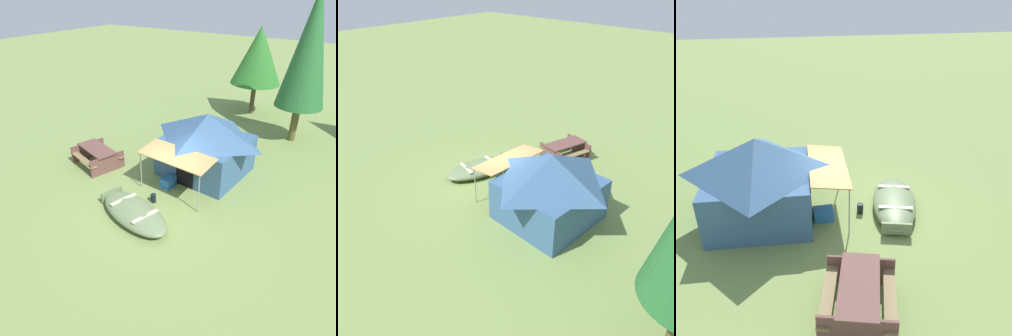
{
  "view_description": "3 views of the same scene",
  "coord_description": "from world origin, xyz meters",
  "views": [
    {
      "loc": [
        5.21,
        -7.43,
        6.65
      ],
      "look_at": [
        -0.25,
        0.59,
        1.03
      ],
      "focal_mm": 34.25,
      "sensor_mm": 36.0,
      "label": 1
    },
    {
      "loc": [
        8.5,
        8.38,
        7.79
      ],
      "look_at": [
        -0.28,
        0.33,
        0.88
      ],
      "focal_mm": 38.3,
      "sensor_mm": 36.0,
      "label": 2
    },
    {
      "loc": [
        -8.87,
        1.91,
        6.13
      ],
      "look_at": [
        0.31,
        0.2,
        1.22
      ],
      "focal_mm": 37.56,
      "sensor_mm": 36.0,
      "label": 3
    }
  ],
  "objects": [
    {
      "name": "canvas_cabin_tent",
      "position": [
        0.12,
        2.68,
        1.27
      ],
      "size": [
        3.39,
        4.21,
        2.46
      ],
      "color": "#3A5D86",
      "rests_on": "ground_plane"
    },
    {
      "name": "beached_rowboat",
      "position": [
        -0.33,
        -1.24,
        0.24
      ],
      "size": [
        3.16,
        2.0,
        0.47
      ],
      "color": "#697C52",
      "rests_on": "ground_plane"
    },
    {
      "name": "picnic_table",
      "position": [
        -3.84,
        0.66,
        0.49
      ],
      "size": [
        2.16,
        1.96,
        0.78
      ],
      "color": "brown",
      "rests_on": "ground_plane"
    },
    {
      "name": "fuel_can",
      "position": [
        -0.35,
        -0.17,
        0.16
      ],
      "size": [
        0.26,
        0.26,
        0.31
      ],
      "primitive_type": "cylinder",
      "rotation": [
        0.0,
        0.0,
        0.47
      ],
      "color": "black",
      "rests_on": "ground_plane"
    },
    {
      "name": "cooler_box",
      "position": [
        -0.48,
        0.95,
        0.19
      ],
      "size": [
        0.4,
        0.57,
        0.38
      ],
      "primitive_type": "cube",
      "rotation": [
        0.0,
        0.0,
        1.58
      ],
      "color": "#2868B4",
      "rests_on": "ground_plane"
    },
    {
      "name": "ground_plane",
      "position": [
        0.0,
        0.0,
        0.0
      ],
      "size": [
        80.0,
        80.0,
        0.0
      ],
      "primitive_type": "plane",
      "color": "olive"
    }
  ]
}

